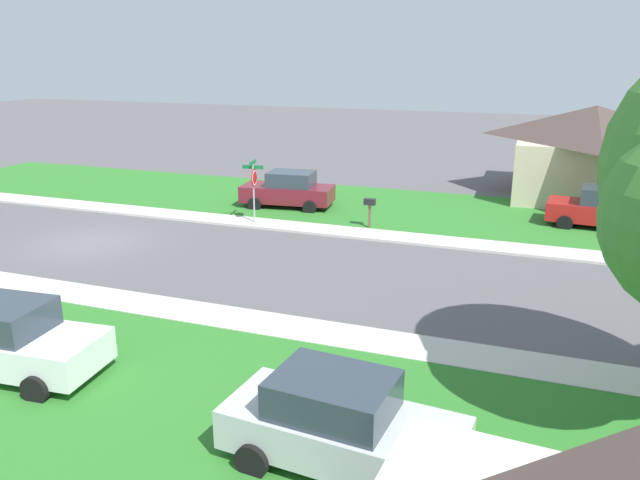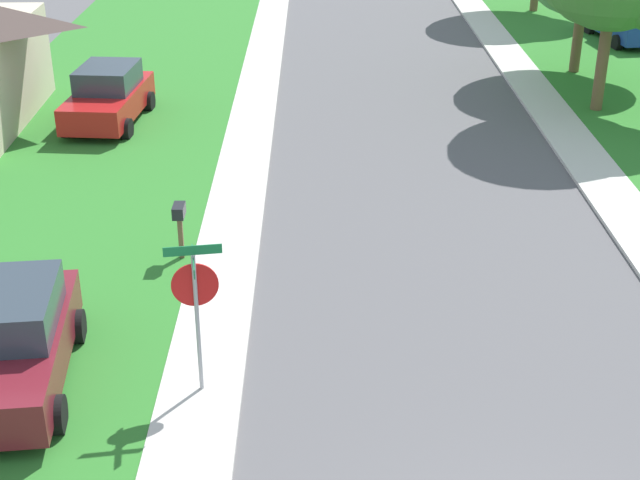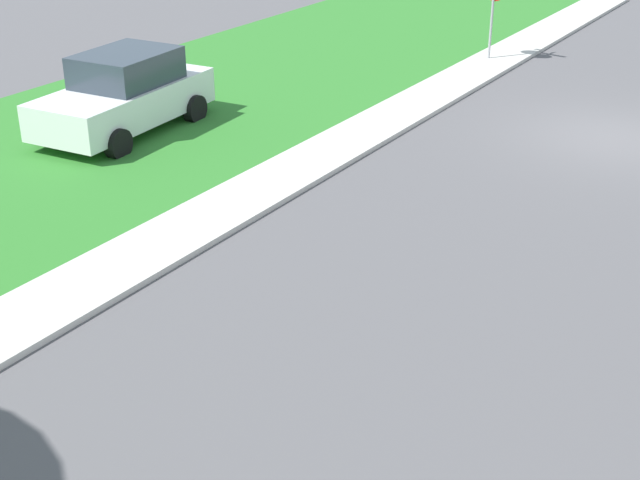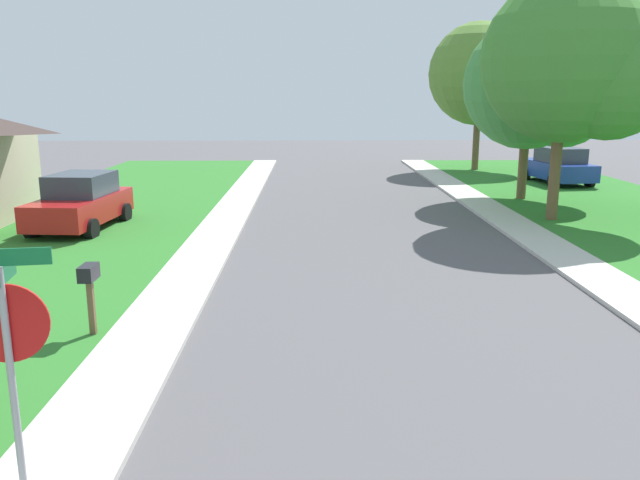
{
  "view_description": "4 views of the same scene",
  "coord_description": "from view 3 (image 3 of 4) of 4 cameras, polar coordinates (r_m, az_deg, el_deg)",
  "views": [
    {
      "loc": [
        18.91,
        16.53,
        7.21
      ],
      "look_at": [
        0.91,
        9.95,
        1.4
      ],
      "focal_mm": 35.11,
      "sensor_mm": 36.0,
      "label": 1
    },
    {
      "loc": [
        -2.78,
        -7.86,
        9.08
      ],
      "look_at": [
        -2.67,
        7.88,
        1.4
      ],
      "focal_mm": 51.37,
      "sensor_mm": 36.0,
      "label": 2
    },
    {
      "loc": [
        -4.44,
        18.91,
        6.33
      ],
      "look_at": [
        1.08,
        10.19,
        1.4
      ],
      "focal_mm": 50.24,
      "sensor_mm": 36.0,
      "label": 3
    },
    {
      "loc": [
        -1.89,
        -0.64,
        4.1
      ],
      "look_at": [
        -1.69,
        11.22,
        1.4
      ],
      "focal_mm": 35.61,
      "sensor_mm": 36.0,
      "label": 4
    }
  ],
  "objects": [
    {
      "name": "sidewalk_east",
      "position": [
        13.07,
        -18.0,
        -4.58
      ],
      "size": [
        1.4,
        56.0,
        0.1
      ],
      "primitive_type": "cube",
      "color": "beige",
      "rests_on": "ground"
    },
    {
      "name": "car_white_near_corner",
      "position": [
        19.94,
        -12.35,
        9.07
      ],
      "size": [
        2.3,
        4.43,
        1.76
      ],
      "color": "white",
      "rests_on": "ground"
    },
    {
      "name": "ground_plane",
      "position": [
        20.43,
        18.27,
        6.18
      ],
      "size": [
        120.0,
        120.0,
        0.0
      ],
      "primitive_type": "plane",
      "color": "#565456"
    }
  ]
}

